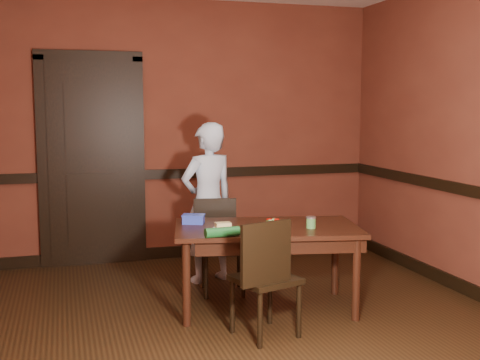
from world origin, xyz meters
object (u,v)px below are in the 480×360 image
sandwich_plate (273,224)px  dining_table (267,268)px  sauce_jar (311,222)px  chair_far (223,247)px  chair_near (265,277)px  person (208,203)px  cheese_saucer (223,226)px  food_tub (194,219)px

sandwich_plate → dining_table: bearing=133.2°
sauce_jar → dining_table: bearing=149.8°
chair_far → sandwich_plate: (0.26, -0.54, 0.29)m
chair_near → person: person is taller
sandwich_plate → cheese_saucer: (-0.39, 0.03, 0.00)m
chair_near → person: 1.45m
dining_table → person: person is taller
chair_near → food_tub: chair_near is taller
chair_far → chair_near: size_ratio=0.95×
dining_table → chair_near: chair_near is taller
food_tub → chair_far: bearing=59.2°
sandwich_plate → food_tub: (-0.57, 0.30, 0.02)m
chair_near → food_tub: (-0.34, 0.79, 0.28)m
sandwich_plate → cheese_saucer: 0.39m
person → cheese_saucer: bearing=66.8°
chair_far → cheese_saucer: bearing=-95.1°
chair_near → chair_far: bearing=-105.8°
dining_table → chair_near: size_ratio=1.69×
dining_table → cheese_saucer: size_ratio=9.15×
sauce_jar → person: bearing=118.0°
dining_table → food_tub: size_ratio=6.89×
chair_near → cheese_saucer: bearing=-90.2°
chair_far → person: size_ratio=0.55×
person → sauce_jar: bearing=100.8°
sandwich_plate → food_tub: 0.64m
dining_table → person: bearing=117.9°
cheese_saucer → chair_near: bearing=-72.6°
sandwich_plate → chair_far: bearing=115.7°
person → sandwich_plate: 0.97m
chair_far → cheese_saucer: 0.60m
chair_far → sandwich_plate: bearing=-54.7°
chair_near → sauce_jar: (0.49, 0.36, 0.29)m
sandwich_plate → chair_near: bearing=-114.8°
dining_table → food_tub: (-0.53, 0.26, 0.37)m
cheese_saucer → food_tub: food_tub is taller
chair_near → sandwich_plate: chair_near is taller
person → food_tub: person is taller
dining_table → sauce_jar: sauce_jar is taller
dining_table → food_tub: 0.70m
dining_table → sauce_jar: 0.51m
food_tub → person: bearing=88.0°
dining_table → sandwich_plate: sandwich_plate is taller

